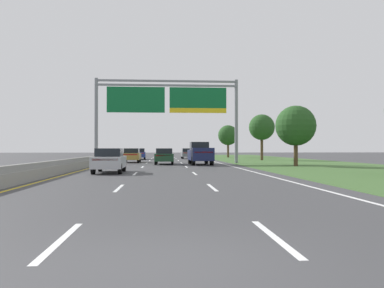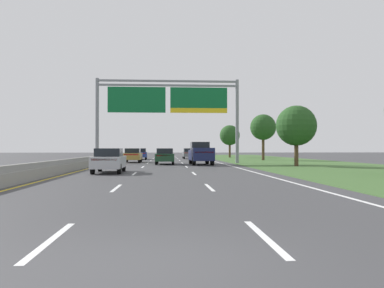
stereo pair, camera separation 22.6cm
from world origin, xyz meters
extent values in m
plane|color=#3D3D3F|center=(0.00, 35.00, 0.00)|extent=(220.00, 220.00, 0.00)
cube|color=white|center=(-1.85, 1.50, 0.00)|extent=(0.14, 3.00, 0.01)
cube|color=white|center=(-1.85, 10.50, 0.00)|extent=(0.14, 3.00, 0.01)
cube|color=white|center=(-1.85, 19.50, 0.00)|extent=(0.14, 3.00, 0.01)
cube|color=white|center=(-1.85, 28.50, 0.00)|extent=(0.14, 3.00, 0.01)
cube|color=white|center=(-1.85, 37.50, 0.00)|extent=(0.14, 3.00, 0.01)
cube|color=white|center=(-1.85, 46.50, 0.00)|extent=(0.14, 3.00, 0.01)
cube|color=white|center=(-1.85, 55.50, 0.00)|extent=(0.14, 3.00, 0.01)
cube|color=white|center=(-1.85, 64.50, 0.00)|extent=(0.14, 3.00, 0.01)
cube|color=white|center=(-1.85, 73.50, 0.00)|extent=(0.14, 3.00, 0.01)
cube|color=white|center=(-1.85, 82.50, 0.00)|extent=(0.14, 3.00, 0.01)
cube|color=white|center=(1.85, 1.50, 0.00)|extent=(0.14, 3.00, 0.01)
cube|color=white|center=(1.85, 10.50, 0.00)|extent=(0.14, 3.00, 0.01)
cube|color=white|center=(1.85, 19.50, 0.00)|extent=(0.14, 3.00, 0.01)
cube|color=white|center=(1.85, 28.50, 0.00)|extent=(0.14, 3.00, 0.01)
cube|color=white|center=(1.85, 37.50, 0.00)|extent=(0.14, 3.00, 0.01)
cube|color=white|center=(1.85, 46.50, 0.00)|extent=(0.14, 3.00, 0.01)
cube|color=white|center=(1.85, 55.50, 0.00)|extent=(0.14, 3.00, 0.01)
cube|color=white|center=(1.85, 64.50, 0.00)|extent=(0.14, 3.00, 0.01)
cube|color=white|center=(1.85, 73.50, 0.00)|extent=(0.14, 3.00, 0.01)
cube|color=white|center=(1.85, 82.50, 0.00)|extent=(0.14, 3.00, 0.01)
cube|color=white|center=(5.90, 35.00, 0.00)|extent=(0.16, 106.00, 0.01)
cube|color=gold|center=(-5.90, 35.00, 0.00)|extent=(0.16, 106.00, 0.01)
cube|color=#3D602D|center=(13.95, 35.00, 0.01)|extent=(14.00, 110.00, 0.02)
cube|color=gray|center=(-6.60, 35.00, 0.28)|extent=(0.60, 110.00, 0.55)
cube|color=gray|center=(-6.60, 35.00, 0.70)|extent=(0.25, 110.00, 0.30)
cylinder|color=gray|center=(-7.05, 36.58, 4.44)|extent=(0.36, 0.36, 8.88)
cylinder|color=gray|center=(7.65, 36.58, 4.44)|extent=(0.36, 0.36, 8.88)
cube|color=gray|center=(0.30, 36.58, 8.66)|extent=(14.70, 0.24, 0.20)
cube|color=gray|center=(0.30, 36.58, 8.21)|extent=(14.70, 0.24, 0.20)
cube|color=#0C602D|center=(-2.95, 36.40, 6.64)|extent=(6.00, 0.12, 2.68)
cube|color=#0C602D|center=(3.55, 36.40, 6.89)|extent=(6.00, 0.12, 2.18)
cube|color=yellow|center=(3.55, 36.40, 5.56)|extent=(6.00, 0.12, 0.50)
cube|color=#161E47|center=(3.47, 33.16, 0.92)|extent=(2.14, 5.45, 1.00)
cube|color=black|center=(3.45, 34.01, 1.81)|extent=(1.77, 1.94, 0.78)
cube|color=#B21414|center=(3.54, 30.50, 1.22)|extent=(1.68, 0.12, 0.12)
cube|color=#161E47|center=(3.52, 31.44, 1.52)|extent=(2.05, 2.00, 0.20)
cylinder|color=black|center=(2.58, 34.98, 0.42)|extent=(0.32, 0.85, 0.84)
cylinder|color=black|center=(4.28, 35.02, 0.42)|extent=(0.32, 0.85, 0.84)
cylinder|color=black|center=(2.67, 31.31, 0.42)|extent=(0.32, 0.85, 0.84)
cylinder|color=black|center=(4.37, 31.35, 0.42)|extent=(0.32, 0.85, 0.84)
cube|color=navy|center=(-3.53, 51.50, 0.69)|extent=(1.95, 4.45, 0.72)
cube|color=black|center=(-3.53, 51.45, 1.31)|extent=(1.63, 2.35, 0.52)
cube|color=#B21414|center=(-3.47, 49.34, 0.91)|extent=(1.53, 0.13, 0.12)
cylinder|color=black|center=(-4.38, 52.97, 0.33)|extent=(0.24, 0.67, 0.66)
cylinder|color=black|center=(-2.78, 53.02, 0.33)|extent=(0.24, 0.67, 0.66)
cylinder|color=black|center=(-4.29, 49.98, 0.33)|extent=(0.24, 0.67, 0.66)
cylinder|color=black|center=(-2.69, 50.03, 0.33)|extent=(0.24, 0.67, 0.66)
cube|color=#193D23|center=(-0.01, 34.23, 0.69)|extent=(1.87, 4.42, 0.72)
cube|color=black|center=(-0.01, 34.18, 1.31)|extent=(1.59, 2.32, 0.52)
cube|color=#B21414|center=(-0.03, 32.07, 0.91)|extent=(1.53, 0.10, 0.12)
cylinder|color=black|center=(-0.79, 35.74, 0.33)|extent=(0.23, 0.66, 0.66)
cylinder|color=black|center=(0.81, 35.72, 0.33)|extent=(0.23, 0.66, 0.66)
cylinder|color=black|center=(-0.82, 32.74, 0.33)|extent=(0.23, 0.66, 0.66)
cylinder|color=black|center=(0.78, 32.73, 0.33)|extent=(0.23, 0.66, 0.66)
cube|color=slate|center=(3.58, 55.27, 0.69)|extent=(1.85, 4.41, 0.72)
cube|color=black|center=(3.58, 55.22, 1.31)|extent=(1.58, 2.31, 0.52)
cube|color=#B21414|center=(3.60, 53.11, 0.91)|extent=(1.53, 0.09, 0.12)
cylinder|color=black|center=(2.77, 56.76, 0.33)|extent=(0.22, 0.66, 0.66)
cylinder|color=black|center=(4.37, 56.77, 0.33)|extent=(0.22, 0.66, 0.66)
cylinder|color=black|center=(2.79, 53.77, 0.33)|extent=(0.22, 0.66, 0.66)
cylinder|color=black|center=(4.39, 53.78, 0.33)|extent=(0.22, 0.66, 0.66)
cube|color=#B2B5BA|center=(-3.55, 20.58, 0.69)|extent=(1.88, 4.42, 0.72)
cube|color=black|center=(-3.55, 20.53, 1.31)|extent=(1.60, 2.32, 0.52)
cube|color=#B21414|center=(-3.53, 18.42, 0.91)|extent=(1.53, 0.10, 0.12)
cylinder|color=black|center=(-4.37, 22.06, 0.33)|extent=(0.23, 0.66, 0.66)
cylinder|color=black|center=(-2.77, 22.08, 0.33)|extent=(0.23, 0.66, 0.66)
cylinder|color=black|center=(-4.33, 19.07, 0.33)|extent=(0.23, 0.66, 0.66)
cylinder|color=black|center=(-2.73, 19.09, 0.33)|extent=(0.23, 0.66, 0.66)
cube|color=#A38438|center=(-3.59, 39.48, 0.69)|extent=(1.85, 4.41, 0.72)
cube|color=black|center=(-3.59, 39.43, 1.31)|extent=(1.58, 2.31, 0.52)
cube|color=#B21414|center=(-3.61, 37.32, 0.91)|extent=(1.53, 0.09, 0.12)
cylinder|color=black|center=(-4.39, 40.98, 0.33)|extent=(0.22, 0.66, 0.66)
cylinder|color=black|center=(-2.79, 40.97, 0.33)|extent=(0.22, 0.66, 0.66)
cylinder|color=black|center=(-4.40, 37.99, 0.33)|extent=(0.22, 0.66, 0.66)
cylinder|color=black|center=(-2.80, 37.98, 0.33)|extent=(0.22, 0.66, 0.66)
cylinder|color=#4C3823|center=(11.52, 28.91, 1.08)|extent=(0.36, 0.36, 2.15)
sphere|color=#234C1E|center=(11.52, 28.91, 3.57)|extent=(3.54, 3.54, 3.54)
cylinder|color=#4C3823|center=(12.91, 46.60, 1.51)|extent=(0.36, 0.36, 3.02)
sphere|color=#234C1E|center=(12.91, 46.60, 4.38)|extent=(3.41, 3.41, 3.41)
cylinder|color=#4C3823|center=(11.04, 62.74, 1.23)|extent=(0.36, 0.36, 2.46)
sphere|color=#234C1E|center=(11.04, 62.74, 3.84)|extent=(3.45, 3.45, 3.45)
camera|label=1|loc=(-0.11, -5.46, 1.57)|focal=37.43mm
camera|label=2|loc=(0.11, -5.48, 1.57)|focal=37.43mm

